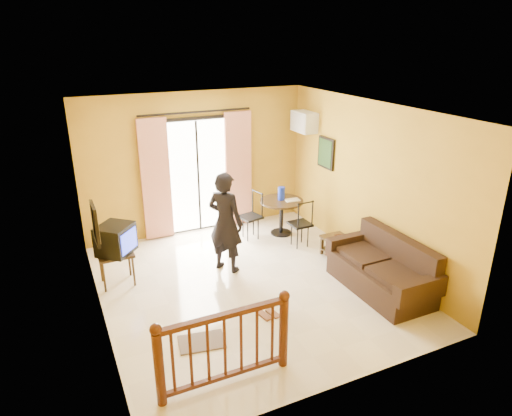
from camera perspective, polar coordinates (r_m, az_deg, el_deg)
name	(u,v)px	position (r m, az deg, el deg)	size (l,w,h in m)	color
ground	(249,285)	(7.48, -0.89, -9.56)	(5.00, 5.00, 0.00)	beige
room_shell	(248,185)	(6.77, -0.97, 2.94)	(5.00, 5.00, 5.00)	white
balcony_door	(198,175)	(9.10, -7.25, 4.15)	(2.25, 0.14, 2.46)	black
tv_table	(116,257)	(7.63, -17.13, -5.91)	(0.55, 0.45, 0.55)	black
television	(116,239)	(7.50, -17.14, -3.74)	(0.70, 0.71, 0.47)	black
picture_left	(95,224)	(6.12, -19.45, -1.86)	(0.05, 0.42, 0.52)	black
dining_table	(281,207)	(9.07, 3.21, 0.08)	(0.86, 0.86, 0.72)	black
water_jug	(281,193)	(9.01, 3.19, 1.84)	(0.14, 0.14, 0.26)	#1226AB
serving_tray	(292,200)	(9.01, 4.55, 1.00)	(0.28, 0.18, 0.02)	beige
dining_chairs	(274,242)	(8.92, 2.32, -4.23)	(1.14, 1.15, 0.95)	black
air_conditioner	(304,122)	(9.28, 6.01, 10.67)	(0.31, 0.60, 0.40)	white
botanical_print	(326,153)	(8.92, 8.72, 6.82)	(0.05, 0.50, 0.60)	black
coffee_table	(342,248)	(8.25, 10.71, -4.91)	(0.46, 0.82, 0.37)	black
bowl	(340,238)	(8.25, 10.44, -3.70)	(0.21, 0.21, 0.07)	brown
sofa	(383,271)	(7.47, 15.63, -7.55)	(0.85, 1.83, 0.88)	black
standing_person	(225,222)	(7.58, -3.84, -1.81)	(0.63, 0.42, 1.74)	black
stair_balustrade	(225,343)	(5.34, -3.93, -16.44)	(1.63, 0.13, 1.04)	#471E0F
doormat	(202,342)	(6.29, -6.79, -16.27)	(0.60, 0.40, 0.02)	#62554E
sandals	(269,315)	(6.74, 1.60, -13.17)	(0.28, 0.26, 0.03)	brown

